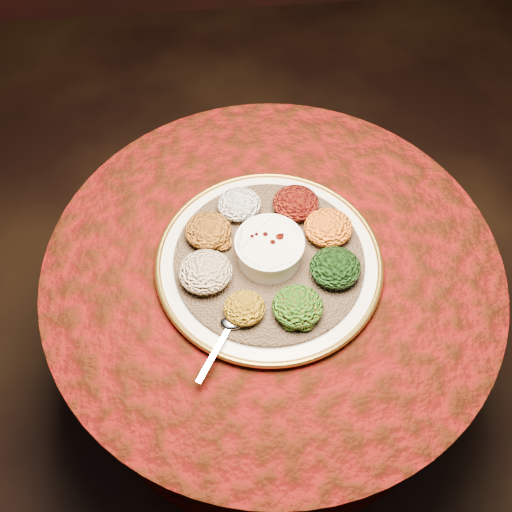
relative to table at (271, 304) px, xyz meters
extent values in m
plane|color=black|center=(0.00, 0.00, -0.55)|extent=(4.00, 4.00, 0.00)
cylinder|color=black|center=(0.00, 0.00, -0.53)|extent=(0.44, 0.44, 0.04)
cylinder|color=black|center=(0.00, 0.00, -0.21)|extent=(0.12, 0.12, 0.68)
cylinder|color=black|center=(0.00, 0.00, 0.15)|extent=(0.80, 0.80, 0.04)
cylinder|color=#4B0806|center=(0.00, 0.00, 0.00)|extent=(0.93, 0.93, 0.34)
cylinder|color=#4B0806|center=(0.00, 0.00, 0.17)|extent=(0.96, 0.96, 0.01)
cylinder|color=white|center=(-0.01, 0.00, 0.19)|extent=(0.46, 0.46, 0.02)
torus|color=#BA8C2E|center=(-0.01, 0.00, 0.20)|extent=(0.47, 0.47, 0.01)
cylinder|color=brown|center=(-0.01, 0.00, 0.20)|extent=(0.42, 0.42, 0.01)
cylinder|color=silver|center=(-0.01, 0.00, 0.24)|extent=(0.13, 0.13, 0.06)
cylinder|color=silver|center=(-0.01, 0.00, 0.26)|extent=(0.14, 0.14, 0.01)
cylinder|color=#671705|center=(-0.01, 0.00, 0.25)|extent=(0.11, 0.11, 0.01)
ellipsoid|color=silver|center=(-0.10, -0.14, 0.21)|extent=(0.05, 0.03, 0.01)
cube|color=silver|center=(-0.13, -0.20, 0.21)|extent=(0.07, 0.11, 0.00)
ellipsoid|color=white|center=(-0.06, 0.12, 0.23)|extent=(0.09, 0.09, 0.04)
ellipsoid|color=black|center=(0.06, 0.11, 0.23)|extent=(0.10, 0.09, 0.05)
ellipsoid|color=#B67A0F|center=(0.12, 0.04, 0.23)|extent=(0.10, 0.10, 0.05)
ellipsoid|color=black|center=(0.12, -0.06, 0.23)|extent=(0.10, 0.10, 0.05)
ellipsoid|color=#9A2509|center=(0.03, -0.13, 0.23)|extent=(0.10, 0.09, 0.05)
ellipsoid|color=#99680D|center=(-0.07, -0.12, 0.23)|extent=(0.08, 0.08, 0.04)
ellipsoid|color=#700F06|center=(-0.14, -0.04, 0.23)|extent=(0.11, 0.10, 0.05)
ellipsoid|color=#995212|center=(-0.13, 0.06, 0.23)|extent=(0.10, 0.09, 0.05)
camera|label=1|loc=(-0.10, -0.63, 1.18)|focal=40.00mm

